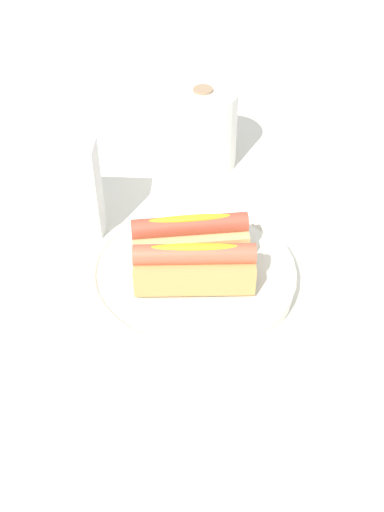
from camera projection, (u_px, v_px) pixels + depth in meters
name	position (u px, v px, depth m)	size (l,w,h in m)	color
ground_plane	(201.00, 282.00, 0.85)	(2.40, 2.40, 0.00)	silver
serving_bowl	(192.00, 275.00, 0.83)	(0.27, 0.27, 0.03)	silver
hotdog_front	(194.00, 266.00, 0.79)	(0.15, 0.06, 0.06)	tan
hotdog_back	(190.00, 237.00, 0.83)	(0.16, 0.07, 0.06)	#DBB270
water_glass	(380.00, 255.00, 0.83)	(0.07, 0.07, 0.09)	white
paper_towel_roll	(202.00, 128.00, 1.01)	(0.11, 0.11, 0.13)	white
napkin_box	(60.00, 190.00, 0.87)	(0.11, 0.04, 0.15)	white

